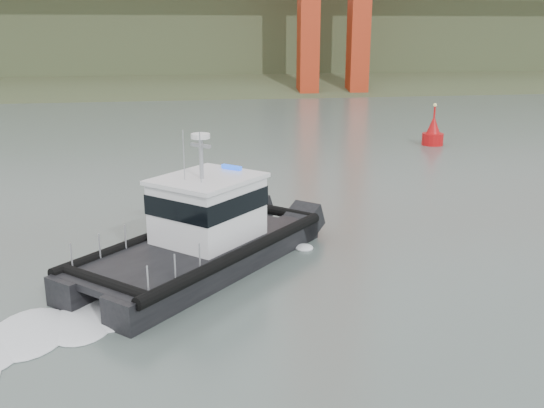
{
  "coord_description": "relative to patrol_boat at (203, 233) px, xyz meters",
  "views": [
    {
      "loc": [
        -3.05,
        -19.35,
        10.08
      ],
      "look_at": [
        1.22,
        6.85,
        2.4
      ],
      "focal_mm": 40.0,
      "sensor_mm": 36.0,
      "label": 1
    }
  ],
  "objects": [
    {
      "name": "ground",
      "position": [
        2.0,
        -5.82,
        -1.53
      ],
      "size": [
        400.0,
        400.0,
        0.0
      ],
      "primitive_type": "plane",
      "color": "#4E5D57",
      "rests_on": "ground"
    },
    {
      "name": "headlands",
      "position": [
        2.0,
        119.68,
        5.52
      ],
      "size": [
        500.0,
        105.36,
        27.12
      ],
      "color": "#364125",
      "rests_on": "ground"
    },
    {
      "name": "patrol_boat",
      "position": [
        0.0,
        0.0,
        0.0
      ],
      "size": [
        11.97,
        12.24,
        6.1
      ],
      "rotation": [
        0.0,
        0.0,
        -0.76
      ],
      "color": "black",
      "rests_on": "ground"
    },
    {
      "name": "nav_buoy",
      "position": [
        21.99,
        25.92,
        -0.49
      ],
      "size": [
        1.9,
        1.9,
        3.96
      ],
      "color": "#B80C0F",
      "rests_on": "ground"
    }
  ]
}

